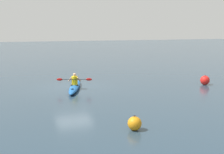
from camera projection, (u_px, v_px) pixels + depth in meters
ground_plane at (73, 87)px, 21.23m from camera, size 160.00×160.00×0.00m
kayak at (75, 87)px, 20.49m from camera, size 2.21×4.79×0.31m
kayaker at (75, 80)px, 20.37m from camera, size 2.21×0.84×0.78m
mooring_buoy_channel_marker at (205, 80)px, 22.05m from camera, size 0.67×0.67×0.71m
mooring_buoy_white_far at (135, 123)px, 12.16m from camera, size 0.56×0.56×0.61m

